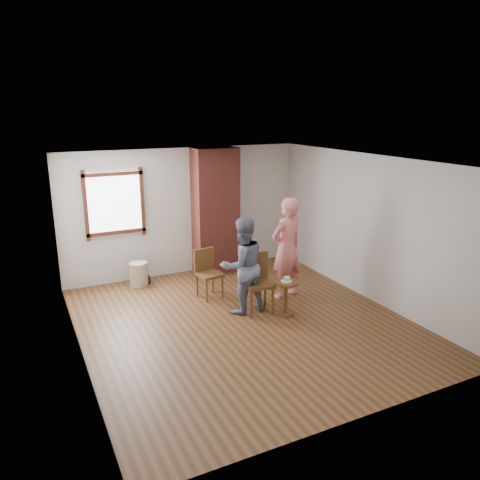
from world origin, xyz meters
name	(u,v)px	position (x,y,z in m)	size (l,w,h in m)	color
ground	(243,322)	(0.00, 0.00, 0.00)	(5.50, 5.50, 0.00)	brown
room_shell	(224,207)	(-0.06, 0.61, 1.81)	(5.04, 5.52, 2.62)	silver
brick_chimney	(216,211)	(0.60, 2.50, 1.30)	(0.90, 0.50, 2.60)	#974135
stoneware_crock	(139,274)	(-1.10, 2.40, 0.23)	(0.36, 0.36, 0.46)	#C8B091
dark_pot	(147,280)	(-0.95, 2.40, 0.08)	(0.16, 0.16, 0.16)	black
dining_chair_left	(207,270)	(-0.09, 1.29, 0.50)	(0.47, 0.47, 0.89)	brown
dining_chair_right	(257,279)	(0.43, 0.35, 0.56)	(0.54, 0.54, 1.01)	brown
side_table	(286,293)	(0.77, -0.05, 0.40)	(0.40, 0.40, 0.60)	brown
cake_plate	(286,281)	(0.77, -0.05, 0.60)	(0.18, 0.18, 0.01)	white
cake_slice	(287,279)	(0.78, -0.05, 0.64)	(0.08, 0.07, 0.06)	silver
man	(242,266)	(0.18, 0.41, 0.82)	(0.80, 0.62, 1.65)	#161E3E
person_pink	(287,248)	(1.19, 0.65, 0.93)	(0.68, 0.44, 1.86)	#E97974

